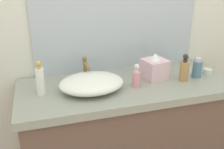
{
  "coord_description": "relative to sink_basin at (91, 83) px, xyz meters",
  "views": [
    {
      "loc": [
        -0.47,
        -0.91,
        1.57
      ],
      "look_at": [
        -0.07,
        0.41,
        1.0
      ],
      "focal_mm": 42.19,
      "sensor_mm": 36.0,
      "label": 1
    }
  ],
  "objects": [
    {
      "name": "bathroom_wall_rear",
      "position": [
        0.2,
        0.33,
        0.34
      ],
      "size": [
        6.0,
        0.06,
        2.6
      ],
      "primitive_type": "cube",
      "color": "silver",
      "rests_on": "ground"
    },
    {
      "name": "sink_basin",
      "position": [
        0.0,
        0.0,
        0.0
      ],
      "size": [
        0.36,
        0.29,
        0.09
      ],
      "primitive_type": "ellipsoid",
      "color": "white",
      "rests_on": "vanity_counter"
    },
    {
      "name": "tissue_box",
      "position": [
        0.41,
        0.06,
        0.02
      ],
      "size": [
        0.16,
        0.16,
        0.16
      ],
      "color": "beige",
      "rests_on": "vanity_counter"
    },
    {
      "name": "lotion_bottle",
      "position": [
        0.57,
        -0.02,
        0.03
      ],
      "size": [
        0.05,
        0.05,
        0.17
      ],
      "color": "#B48248",
      "rests_on": "vanity_counter"
    },
    {
      "name": "candle_jar",
      "position": [
        0.77,
        0.02,
        -0.03
      ],
      "size": [
        0.06,
        0.06,
        0.04
      ],
      "primitive_type": "cylinder",
      "color": "silver",
      "rests_on": "vanity_counter"
    },
    {
      "name": "vanity_counter",
      "position": [
        0.24,
        0.03,
        -0.5
      ],
      "size": [
        1.32,
        0.52,
        0.92
      ],
      "color": "brown",
      "rests_on": "ground"
    },
    {
      "name": "soap_dispenser",
      "position": [
        0.26,
        -0.02,
        0.01
      ],
      "size": [
        0.05,
        0.05,
        0.14
      ],
      "color": "pink",
      "rests_on": "vanity_counter"
    },
    {
      "name": "spray_can",
      "position": [
        -0.27,
        0.03,
        0.04
      ],
      "size": [
        0.05,
        0.05,
        0.19
      ],
      "color": "white",
      "rests_on": "vanity_counter"
    },
    {
      "name": "faucet",
      "position": [
        -0.0,
        0.16,
        0.04
      ],
      "size": [
        0.03,
        0.14,
        0.14
      ],
      "color": "olive",
      "rests_on": "vanity_counter"
    },
    {
      "name": "perfume_bottle",
      "position": [
        0.68,
        0.0,
        0.01
      ],
      "size": [
        0.06,
        0.06,
        0.12
      ],
      "color": "slate",
      "rests_on": "vanity_counter"
    }
  ]
}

